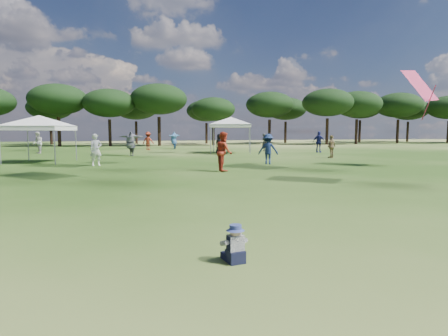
{
  "coord_description": "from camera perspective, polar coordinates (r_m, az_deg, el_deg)",
  "views": [
    {
      "loc": [
        -1.32,
        -2.49,
        1.76
      ],
      "look_at": [
        0.07,
        2.56,
        1.25
      ],
      "focal_mm": 30.0,
      "sensor_mm": 36.0,
      "label": 1
    }
  ],
  "objects": [
    {
      "name": "toddler",
      "position": [
        5.16,
        1.65,
        -11.69
      ],
      "size": [
        0.36,
        0.4,
        0.52
      ],
      "rotation": [
        0.0,
        0.0,
        0.13
      ],
      "color": "black",
      "rests_on": "ground"
    },
    {
      "name": "tent_right",
      "position": [
        30.96,
        1.07,
        7.54
      ],
      "size": [
        6.33,
        6.33,
        3.25
      ],
      "rotation": [
        0.0,
        0.0,
        -0.31
      ],
      "color": "gray",
      "rests_on": "ground"
    },
    {
      "name": "festival_crowd",
      "position": [
        27.77,
        -13.27,
        3.57
      ],
      "size": [
        28.47,
        23.43,
        1.8
      ],
      "color": "olive",
      "rests_on": "ground"
    },
    {
      "name": "tent_left",
      "position": [
        23.83,
        -26.34,
        6.9
      ],
      "size": [
        6.05,
        6.05,
        2.98
      ],
      "rotation": [
        0.0,
        0.0,
        -0.26
      ],
      "color": "gray",
      "rests_on": "ground"
    },
    {
      "name": "tree_line",
      "position": [
        50.17,
        -11.27,
        9.66
      ],
      "size": [
        108.78,
        17.63,
        7.77
      ],
      "color": "black",
      "rests_on": "ground"
    }
  ]
}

